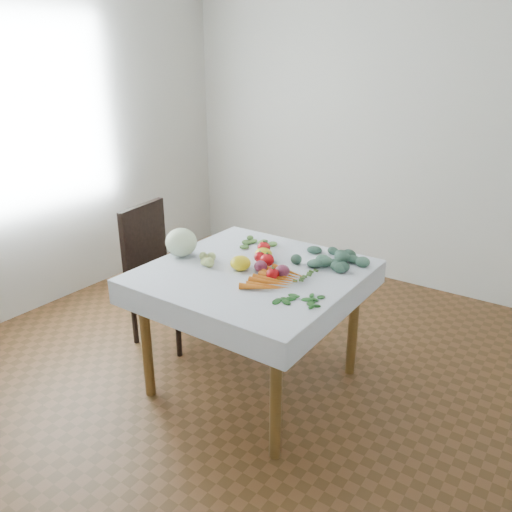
{
  "coord_description": "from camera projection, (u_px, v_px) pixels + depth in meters",
  "views": [
    {
      "loc": [
        1.48,
        -2.11,
        1.85
      ],
      "look_at": [
        -0.01,
        0.05,
        0.82
      ],
      "focal_mm": 35.0,
      "sensor_mm": 36.0,
      "label": 1
    }
  ],
  "objects": [
    {
      "name": "ground",
      "position": [
        254.0,
        382.0,
        3.08
      ],
      "size": [
        4.0,
        4.0,
        0.0
      ],
      "primitive_type": "plane",
      "color": "brown"
    },
    {
      "name": "back_wall",
      "position": [
        392.0,
        125.0,
        4.11
      ],
      "size": [
        4.0,
        0.04,
        2.7
      ],
      "primitive_type": "cube",
      "color": "beige",
      "rests_on": "ground"
    },
    {
      "name": "left_wall",
      "position": [
        30.0,
        134.0,
        3.65
      ],
      "size": [
        0.04,
        4.0,
        2.7
      ],
      "primitive_type": "cube",
      "color": "beige",
      "rests_on": "ground"
    },
    {
      "name": "table",
      "position": [
        253.0,
        286.0,
        2.84
      ],
      "size": [
        1.0,
        1.0,
        0.75
      ],
      "color": "brown",
      "rests_on": "ground"
    },
    {
      "name": "tablecloth",
      "position": [
        253.0,
        270.0,
        2.8
      ],
      "size": [
        1.12,
        1.12,
        0.01
      ],
      "primitive_type": "cube",
      "color": "white",
      "rests_on": "table"
    },
    {
      "name": "chair",
      "position": [
        158.0,
        264.0,
        3.43
      ],
      "size": [
        0.49,
        0.49,
        0.95
      ],
      "color": "black",
      "rests_on": "ground"
    },
    {
      "name": "cabbage",
      "position": [
        181.0,
        242.0,
        2.97
      ],
      "size": [
        0.23,
        0.23,
        0.17
      ],
      "primitive_type": "ellipsoid",
      "rotation": [
        0.0,
        0.0,
        -0.28
      ],
      "color": "#DEF0C9",
      "rests_on": "tablecloth"
    },
    {
      "name": "tomato_a",
      "position": [
        264.0,
        247.0,
        3.03
      ],
      "size": [
        0.09,
        0.09,
        0.07
      ],
      "primitive_type": "ellipsoid",
      "rotation": [
        0.0,
        0.0,
        0.12
      ],
      "color": "red",
      "rests_on": "tablecloth"
    },
    {
      "name": "tomato_b",
      "position": [
        267.0,
        260.0,
        2.84
      ],
      "size": [
        0.11,
        0.11,
        0.07
      ],
      "primitive_type": "ellipsoid",
      "rotation": [
        0.0,
        0.0,
        -0.4
      ],
      "color": "red",
      "rests_on": "tablecloth"
    },
    {
      "name": "tomato_c",
      "position": [
        273.0,
        274.0,
        2.66
      ],
      "size": [
        0.08,
        0.08,
        0.06
      ],
      "primitive_type": "ellipsoid",
      "rotation": [
        0.0,
        0.0,
        0.05
      ],
      "color": "red",
      "rests_on": "tablecloth"
    },
    {
      "name": "tomato_d",
      "position": [
        260.0,
        257.0,
        2.89
      ],
      "size": [
        0.09,
        0.09,
        0.06
      ],
      "primitive_type": "ellipsoid",
      "rotation": [
        0.0,
        0.0,
        -0.25
      ],
      "color": "red",
      "rests_on": "tablecloth"
    },
    {
      "name": "heirloom_back",
      "position": [
        263.0,
        254.0,
        2.92
      ],
      "size": [
        0.13,
        0.13,
        0.07
      ],
      "primitive_type": "ellipsoid",
      "rotation": [
        0.0,
        0.0,
        -0.36
      ],
      "color": "gold",
      "rests_on": "tablecloth"
    },
    {
      "name": "heirloom_front",
      "position": [
        241.0,
        263.0,
        2.78
      ],
      "size": [
        0.13,
        0.13,
        0.08
      ],
      "primitive_type": "ellipsoid",
      "rotation": [
        0.0,
        0.0,
        -0.14
      ],
      "color": "gold",
      "rests_on": "tablecloth"
    },
    {
      "name": "onion_a",
      "position": [
        261.0,
        266.0,
        2.76
      ],
      "size": [
        0.07,
        0.07,
        0.06
      ],
      "primitive_type": "ellipsoid",
      "rotation": [
        0.0,
        0.0,
        -0.0
      ],
      "color": "#511734",
      "rests_on": "tablecloth"
    },
    {
      "name": "onion_b",
      "position": [
        282.0,
        271.0,
        2.7
      ],
      "size": [
        0.08,
        0.08,
        0.07
      ],
      "primitive_type": "ellipsoid",
      "rotation": [
        0.0,
        0.0,
        0.04
      ],
      "color": "#511734",
      "rests_on": "tablecloth"
    },
    {
      "name": "tomatillo_cluster",
      "position": [
        203.0,
        258.0,
        2.9
      ],
      "size": [
        0.13,
        0.12,
        0.05
      ],
      "color": "#BAD57B",
      "rests_on": "tablecloth"
    },
    {
      "name": "carrot_bunch",
      "position": [
        276.0,
        279.0,
        2.64
      ],
      "size": [
        0.23,
        0.36,
        0.03
      ],
      "color": "#CB5216",
      "rests_on": "tablecloth"
    },
    {
      "name": "kale_bunch",
      "position": [
        332.0,
        259.0,
        2.89
      ],
      "size": [
        0.37,
        0.3,
        0.05
      ],
      "color": "#375A4A",
      "rests_on": "tablecloth"
    },
    {
      "name": "basil_bunch",
      "position": [
        299.0,
        299.0,
        2.44
      ],
      "size": [
        0.23,
        0.16,
        0.01
      ],
      "color": "#1C591C",
      "rests_on": "tablecloth"
    },
    {
      "name": "dill_bunch",
      "position": [
        256.0,
        244.0,
        3.16
      ],
      "size": [
        0.24,
        0.18,
        0.02
      ],
      "color": "#55833C",
      "rests_on": "tablecloth"
    }
  ]
}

